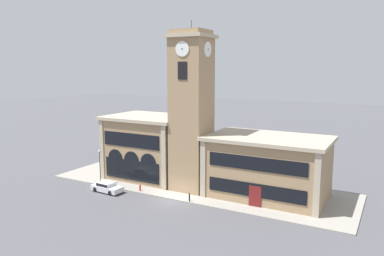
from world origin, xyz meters
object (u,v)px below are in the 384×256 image
fire_hydrant (140,188)px  parked_car_near (107,187)px  street_lamp (100,161)px  bollard (189,197)px

fire_hydrant → parked_car_near: bearing=-151.5°
fire_hydrant → street_lamp: bearing=-179.7°
street_lamp → fire_hydrant: street_lamp is taller
fire_hydrant → bollard: bearing=-2.0°
street_lamp → parked_car_near: bearing=-34.4°
parked_car_near → fire_hydrant: size_ratio=5.13×
parked_car_near → fire_hydrant: 4.43m
parked_car_near → street_lamp: size_ratio=0.92×
bollard → fire_hydrant: bollard is taller
street_lamp → bollard: size_ratio=4.59×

